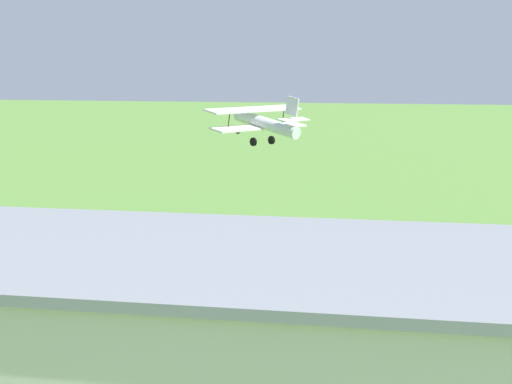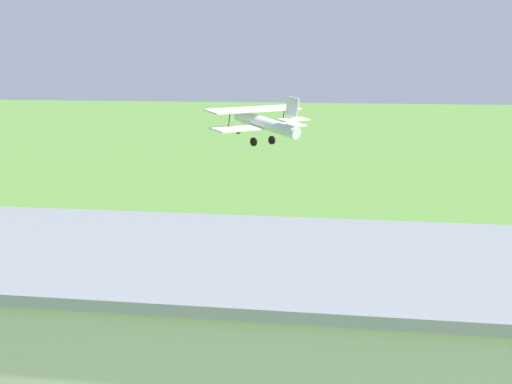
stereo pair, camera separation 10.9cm
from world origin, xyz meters
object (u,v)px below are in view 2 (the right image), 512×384
(person_near_hangar_door, at_px, (134,296))
(person_by_parked_cars, at_px, (58,281))
(biplane, at_px, (263,122))
(hangar, at_px, (183,344))

(person_near_hangar_door, xyz_separation_m, person_by_parked_cars, (5.51, -2.21, -0.04))
(biplane, bearing_deg, hangar, 95.97)
(biplane, distance_m, person_near_hangar_door, 20.50)
(biplane, bearing_deg, person_near_hangar_door, 78.78)
(biplane, distance_m, person_by_parked_cars, 20.38)
(hangar, xyz_separation_m, biplane, (3.42, -32.73, 5.54))
(biplane, height_order, person_near_hangar_door, biplane)
(hangar, xyz_separation_m, person_by_parked_cars, (12.59, -16.54, -2.78))
(hangar, distance_m, person_near_hangar_door, 16.21)
(hangar, distance_m, person_by_parked_cars, 20.96)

